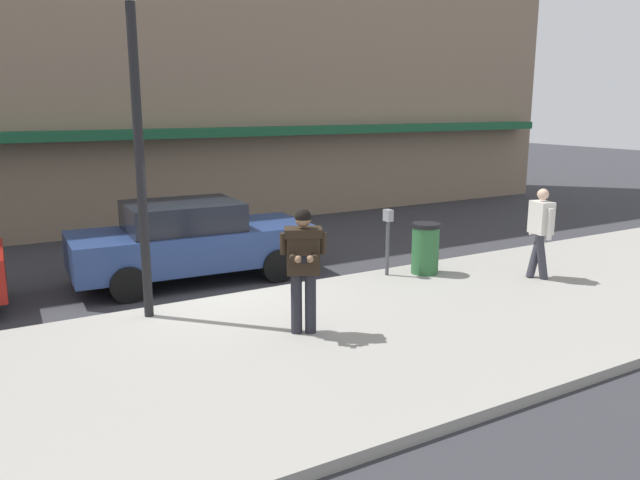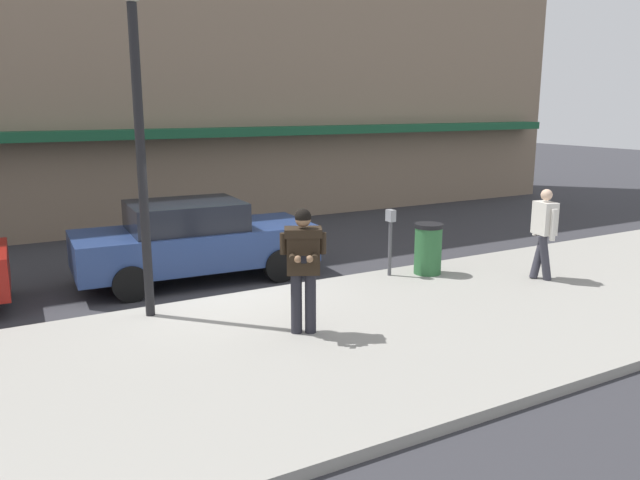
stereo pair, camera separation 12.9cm
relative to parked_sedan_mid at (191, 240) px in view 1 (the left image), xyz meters
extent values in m
plane|color=#333338|center=(-0.05, -1.42, -0.79)|extent=(80.00, 80.00, 0.00)
cube|color=#99968E|center=(0.95, -4.27, -0.72)|extent=(32.00, 5.30, 0.14)
cube|color=silver|center=(0.95, -1.37, -0.79)|extent=(28.00, 0.12, 0.01)
cube|color=#195133|center=(0.95, 4.73, 1.81)|extent=(26.60, 0.70, 0.24)
cube|color=navy|center=(0.04, 0.00, -0.12)|extent=(4.60, 2.07, 0.70)
cube|color=black|center=(-0.14, 0.01, 0.49)|extent=(2.16, 1.75, 0.52)
cylinder|color=black|center=(1.48, 0.77, -0.47)|extent=(0.65, 0.26, 0.64)
cylinder|color=black|center=(1.38, -0.94, -0.47)|extent=(0.65, 0.26, 0.64)
cylinder|color=black|center=(-1.30, 0.93, -0.47)|extent=(0.65, 0.26, 0.64)
cylinder|color=black|center=(-1.40, -0.78, -0.47)|extent=(0.65, 0.26, 0.64)
cylinder|color=#23232B|center=(0.41, -3.95, -0.21)|extent=(0.16, 0.16, 0.88)
cylinder|color=#23232B|center=(0.23, -3.86, -0.21)|extent=(0.16, 0.16, 0.88)
cube|color=black|center=(0.32, -3.90, 0.55)|extent=(0.55, 0.47, 0.64)
cube|color=black|center=(0.32, -3.90, 0.82)|extent=(0.62, 0.54, 0.12)
cylinder|color=black|center=(0.56, -4.02, 0.66)|extent=(0.11, 0.11, 0.30)
cylinder|color=black|center=(0.38, -4.11, 0.51)|extent=(0.22, 0.31, 0.10)
sphere|color=#8C6647|center=(0.26, -4.21, 0.51)|extent=(0.10, 0.10, 0.10)
cylinder|color=black|center=(0.08, -3.78, 0.66)|extent=(0.11, 0.11, 0.30)
cylinder|color=black|center=(0.11, -3.98, 0.51)|extent=(0.22, 0.31, 0.10)
sphere|color=#8C6647|center=(0.11, -4.14, 0.51)|extent=(0.10, 0.10, 0.10)
cube|color=black|center=(0.17, -4.21, 0.51)|extent=(0.13, 0.16, 0.07)
sphere|color=#8C6647|center=(0.30, -3.93, 1.01)|extent=(0.22, 0.22, 0.22)
sphere|color=black|center=(0.30, -3.93, 1.04)|extent=(0.23, 0.23, 0.23)
cylinder|color=#33333D|center=(5.51, -3.54, -0.22)|extent=(0.35, 0.22, 0.87)
cylinder|color=#33333D|center=(5.47, -3.72, -0.22)|extent=(0.35, 0.22, 0.87)
cube|color=silver|center=(5.49, -3.63, 0.51)|extent=(0.36, 0.47, 0.60)
cylinder|color=silver|center=(5.54, -3.38, 0.43)|extent=(0.10, 0.10, 0.58)
cylinder|color=silver|center=(5.43, -3.87, 0.43)|extent=(0.10, 0.10, 0.58)
sphere|color=beige|center=(5.49, -3.63, 0.94)|extent=(0.21, 0.21, 0.21)
cylinder|color=black|center=(-1.40, -2.07, 1.65)|extent=(0.14, 0.14, 4.60)
cylinder|color=#4C4C51|center=(3.18, -2.02, -0.13)|extent=(0.07, 0.07, 1.05)
cube|color=gray|center=(3.18, -2.02, 0.51)|extent=(0.12, 0.18, 0.22)
cylinder|color=#2D6638|center=(3.90, -2.27, -0.20)|extent=(0.52, 0.52, 0.90)
cylinder|color=black|center=(3.90, -2.27, 0.29)|extent=(0.55, 0.55, 0.08)
camera|label=1|loc=(-3.75, -11.32, 2.56)|focal=35.00mm
camera|label=2|loc=(-3.64, -11.38, 2.56)|focal=35.00mm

